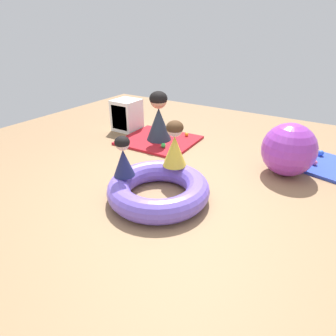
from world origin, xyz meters
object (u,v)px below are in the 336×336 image
(play_ball_blue, at_px, (321,153))
(exercise_ball_large, at_px, (289,150))
(child_in_navy, at_px, (123,157))
(play_ball_orange, at_px, (187,134))
(play_ball_green, at_px, (163,145))
(play_ball_pink, at_px, (315,163))
(storage_cube, at_px, (126,115))
(play_ball_yellow, at_px, (305,160))
(child_in_yellow, at_px, (175,144))
(play_ball_teal, at_px, (172,148))
(adult_seated, at_px, (159,117))
(inflatable_cushion, at_px, (158,189))
(play_ball_red, at_px, (285,154))

(play_ball_blue, xyz_separation_m, exercise_ball_large, (-0.34, -0.78, 0.26))
(child_in_navy, distance_m, play_ball_orange, 2.05)
(play_ball_green, relative_size, exercise_ball_large, 0.11)
(play_ball_blue, height_order, exercise_ball_large, exercise_ball_large)
(play_ball_pink, relative_size, storage_cube, 0.13)
(play_ball_green, bearing_deg, play_ball_yellow, 17.31)
(child_in_yellow, bearing_deg, storage_cube, 25.80)
(play_ball_teal, height_order, play_ball_blue, play_ball_blue)
(child_in_navy, height_order, adult_seated, adult_seated)
(play_ball_orange, distance_m, exercise_ball_large, 1.81)
(storage_cube, bearing_deg, play_ball_pink, 2.75)
(child_in_yellow, distance_m, adult_seated, 1.46)
(child_in_yellow, distance_m, storage_cube, 2.21)
(play_ball_pink, distance_m, storage_cube, 3.21)
(play_ball_teal, distance_m, play_ball_blue, 2.19)
(inflatable_cushion, relative_size, play_ball_teal, 15.20)
(play_ball_orange, relative_size, play_ball_blue, 0.76)
(play_ball_orange, bearing_deg, child_in_yellow, -66.47)
(child_in_navy, bearing_deg, play_ball_orange, -44.39)
(play_ball_red, bearing_deg, play_ball_yellow, -14.28)
(exercise_ball_large, height_order, storage_cube, exercise_ball_large)
(child_in_yellow, relative_size, play_ball_yellow, 8.79)
(exercise_ball_large, bearing_deg, child_in_navy, -132.94)
(play_ball_yellow, relative_size, play_ball_blue, 0.73)
(play_ball_yellow, xyz_separation_m, play_ball_teal, (-1.81, -0.62, 0.01))
(child_in_yellow, xyz_separation_m, play_ball_red, (0.98, 1.52, -0.45))
(exercise_ball_large, bearing_deg, inflatable_cushion, -127.07)
(play_ball_teal, distance_m, play_ball_green, 0.16)
(play_ball_red, bearing_deg, storage_cube, -174.80)
(child_in_yellow, bearing_deg, exercise_ball_large, -76.14)
(play_ball_teal, distance_m, play_ball_pink, 2.02)
(child_in_navy, bearing_deg, play_ball_red, -85.91)
(play_ball_orange, xyz_separation_m, exercise_ball_large, (1.73, -0.45, 0.27))
(inflatable_cushion, height_order, storage_cube, storage_cube)
(play_ball_blue, bearing_deg, play_ball_green, -155.35)
(inflatable_cushion, bearing_deg, play_ball_teal, 115.01)
(adult_seated, xyz_separation_m, exercise_ball_large, (2.05, -0.07, -0.09))
(inflatable_cushion, bearing_deg, play_ball_red, 63.49)
(child_in_yellow, distance_m, play_ball_green, 1.17)
(child_in_navy, height_order, play_ball_teal, child_in_navy)
(play_ball_pink, distance_m, play_ball_blue, 0.38)
(child_in_navy, bearing_deg, play_ball_green, -38.01)
(play_ball_pink, bearing_deg, child_in_yellow, -134.65)
(inflatable_cushion, height_order, play_ball_red, inflatable_cushion)
(inflatable_cushion, xyz_separation_m, play_ball_red, (0.95, 1.90, -0.06))
(inflatable_cushion, height_order, exercise_ball_large, exercise_ball_large)
(exercise_ball_large, distance_m, storage_cube, 2.90)
(adult_seated, distance_m, play_ball_red, 2.02)
(play_ball_green, bearing_deg, child_in_yellow, -49.75)
(play_ball_red, bearing_deg, play_ball_pink, -13.30)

